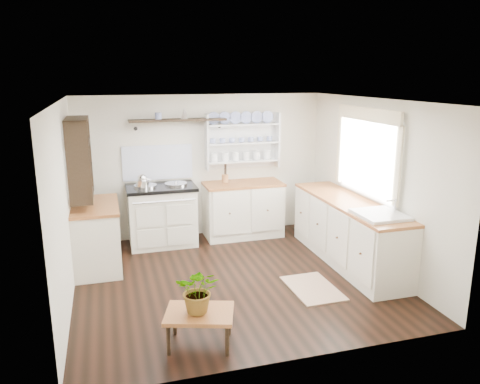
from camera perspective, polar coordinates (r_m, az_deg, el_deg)
name	(u,v)px	position (r m, az deg, el deg)	size (l,w,h in m)	color
floor	(234,278)	(6.24, -0.76, -10.48)	(4.00, 3.80, 0.01)	black
wall_back	(203,166)	(7.67, -4.57, 3.17)	(4.00, 0.02, 2.30)	beige
wall_right	(374,184)	(6.66, 16.04, 0.99)	(0.02, 3.80, 2.30)	beige
wall_left	(64,206)	(5.69, -20.62, -1.57)	(0.02, 3.80, 2.30)	beige
ceiling	(233,100)	(5.69, -0.83, 11.10)	(4.00, 3.80, 0.01)	white
window	(367,152)	(6.68, 15.23, 4.71)	(0.08, 1.55, 1.22)	white
aga_cooker	(162,215)	(7.40, -9.48, -2.74)	(1.05, 0.73, 0.97)	beige
back_cabinets	(243,209)	(7.69, 0.37, -2.05)	(1.27, 0.63, 0.90)	#F0E5CF
right_cabinets	(348,231)	(6.78, 13.04, -4.67)	(0.62, 2.43, 0.90)	#F0E5CF
belfast_sink	(379,224)	(6.07, 16.64, -3.75)	(0.55, 0.60, 0.45)	white
left_cabinets	(97,235)	(6.73, -17.05, -5.07)	(0.62, 1.13, 0.90)	#F0E5CF
plate_rack	(241,140)	(7.72, 0.18, 6.34)	(1.20, 0.22, 0.90)	white
high_shelf	(178,121)	(7.37, -7.57, 8.61)	(1.50, 0.29, 0.16)	black
left_shelving	(80,157)	(6.47, -18.98, 4.01)	(0.28, 0.80, 1.05)	black
kettle	(143,182)	(7.12, -11.79, 1.19)	(0.19, 0.19, 0.23)	silver
utensil_crock	(225,178)	(7.56, -1.83, 1.67)	(0.11, 0.11, 0.12)	#AF7340
center_table	(200,316)	(4.74, -4.96, -14.82)	(0.77, 0.65, 0.36)	brown
potted_plant	(199,290)	(4.61, -5.03, -11.81)	(0.42, 0.36, 0.46)	#3F7233
floor_rug	(313,288)	(6.03, 8.86, -11.51)	(0.55, 0.85, 0.02)	#896C4F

